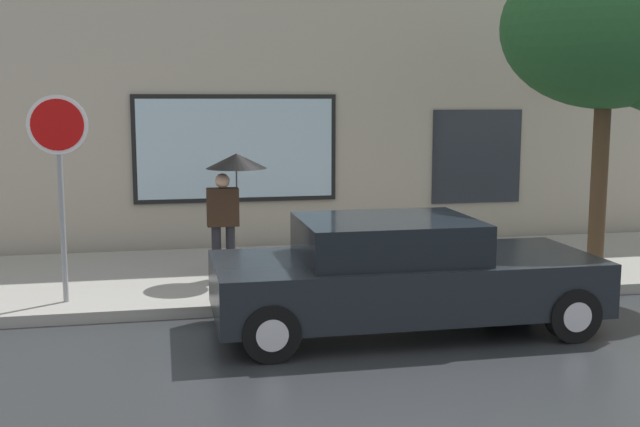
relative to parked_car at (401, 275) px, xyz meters
The scene contains 8 objects.
ground_plane 0.76m from the parked_car, behind, with size 60.00×60.00×0.00m, color #282B2D.
sidewalk 3.08m from the parked_car, 96.22° to the left, with size 20.00×4.00×0.15m, color gray.
building_facade 6.18m from the parked_car, 93.44° to the left, with size 20.00×0.67×7.00m.
parked_car is the anchor object (origin of this frame).
fire_hydrant 2.14m from the parked_car, 54.37° to the left, with size 0.30×0.44×0.71m.
pedestrian_with_umbrella 3.25m from the parked_car, 125.63° to the left, with size 0.90×0.90×1.87m.
street_tree 5.05m from the parked_car, 22.47° to the left, with size 3.13×2.66×4.85m.
stop_sign 4.62m from the parked_car, 158.79° to the left, with size 0.76×0.10×2.71m.
Camera 1 is at (-2.50, -8.92, 2.81)m, focal length 43.92 mm.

